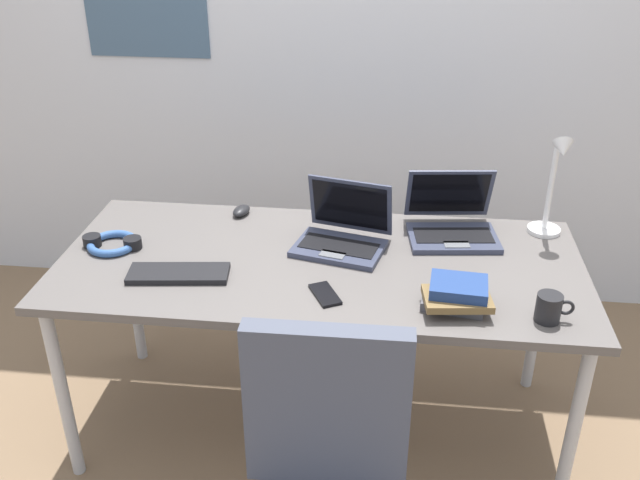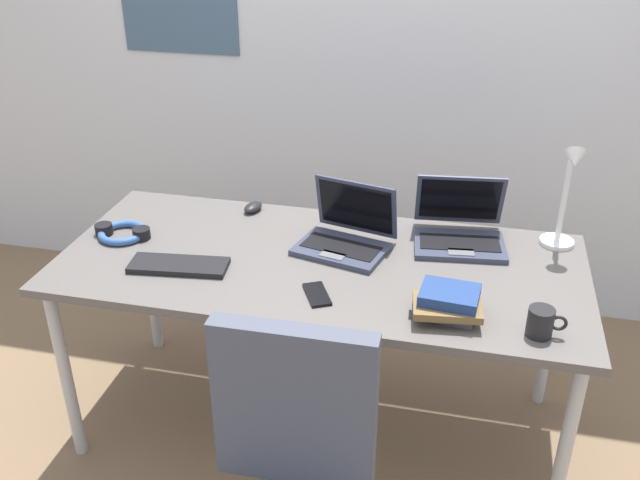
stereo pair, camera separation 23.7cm
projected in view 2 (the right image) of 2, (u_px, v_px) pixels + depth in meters
The scene contains 12 objects.
ground_plane at pixel (320, 424), 2.75m from camera, with size 12.00×12.00×0.00m, color #7A6047.
wall_back at pixel (376, 30), 3.09m from camera, with size 6.00×0.13×2.60m.
desk at pixel (320, 275), 2.43m from camera, with size 1.80×0.80×0.74m.
desk_lamp at pixel (566, 198), 2.39m from camera, with size 0.12×0.18×0.40m.
laptop_front_left at pixel (346, 236), 2.47m from camera, with size 0.36×0.32×0.23m.
laptop_near_mouse at pixel (460, 231), 2.50m from camera, with size 0.35×0.33×0.23m.
external_keyboard at pixel (179, 265), 2.36m from camera, with size 0.33×0.12×0.02m, color black.
computer_mouse at pixel (253, 207), 2.75m from camera, with size 0.06×0.10×0.03m, color black.
cell_phone at pixel (317, 294), 2.21m from camera, with size 0.06×0.14×0.01m, color black.
headphones at pixel (123, 232), 2.56m from camera, with size 0.21×0.18×0.04m.
book_stack at pixel (447, 303), 2.09m from camera, with size 0.22×0.18×0.09m.
coffee_mug at pixel (541, 322), 2.00m from camera, with size 0.11×0.08×0.09m.
Camera 2 is at (0.47, -2.04, 1.93)m, focal length 39.31 mm.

